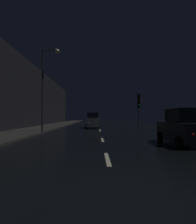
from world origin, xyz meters
name	(u,v)px	position (x,y,z in m)	size (l,w,h in m)	color
ground	(99,127)	(0.00, 24.50, -0.01)	(27.95, 84.00, 0.02)	black
sidewalk_left	(49,127)	(-7.78, 24.50, 0.07)	(4.40, 84.00, 0.15)	#33302D
building_facade_left	(24,94)	(-10.38, 21.00, 4.78)	(0.80, 63.00, 9.55)	black
lane_centerline	(101,133)	(0.00, 14.20, 0.01)	(0.16, 22.67, 0.01)	beige
traffic_light_far_right	(139,103)	(5.48, 21.33, 3.47)	(0.33, 0.47, 4.79)	#38383A
streetlamp_overhead	(47,78)	(-5.26, 13.79, 5.37)	(1.70, 0.44, 8.27)	#2D2D30
car_approaching_headlights	(93,121)	(-0.92, 22.19, 0.99)	(1.99, 4.32, 2.17)	#A5A8AD
car_parked_right_near	(183,128)	(4.68, 6.67, 0.96)	(1.92, 4.16, 2.10)	black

